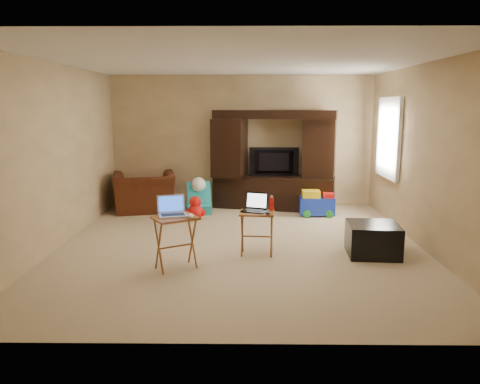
{
  "coord_description": "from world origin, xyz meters",
  "views": [
    {
      "loc": [
        0.07,
        -6.3,
        1.93
      ],
      "look_at": [
        0.0,
        -0.2,
        0.8
      ],
      "focal_mm": 35.0,
      "sensor_mm": 36.0,
      "label": 1
    }
  ],
  "objects_px": {
    "child_rocker": "(198,198)",
    "water_bottle": "(272,204)",
    "laptop_left": "(173,206)",
    "mouse_left": "(190,216)",
    "television": "(274,162)",
    "tray_table_left": "(176,243)",
    "laptop_right": "(254,203)",
    "recliner": "(144,192)",
    "mouse_right": "(267,212)",
    "ottoman": "(373,239)",
    "plush_toy": "(195,208)",
    "entertainment_center": "(274,160)",
    "tray_table_right": "(257,233)",
    "push_toy": "(317,203)"
  },
  "relations": [
    {
      "from": "ottoman",
      "to": "water_bottle",
      "type": "xyz_separation_m",
      "value": [
        -1.33,
        0.06,
        0.46
      ]
    },
    {
      "from": "water_bottle",
      "to": "child_rocker",
      "type": "bearing_deg",
      "value": 117.65
    },
    {
      "from": "entertainment_center",
      "to": "mouse_left",
      "type": "height_order",
      "value": "entertainment_center"
    },
    {
      "from": "mouse_right",
      "to": "ottoman",
      "type": "bearing_deg",
      "value": 5.65
    },
    {
      "from": "mouse_left",
      "to": "mouse_right",
      "type": "xyz_separation_m",
      "value": [
        0.92,
        0.49,
        -0.07
      ]
    },
    {
      "from": "tray_table_left",
      "to": "laptop_right",
      "type": "distance_m",
      "value": 1.16
    },
    {
      "from": "television",
      "to": "ottoman",
      "type": "bearing_deg",
      "value": 112.99
    },
    {
      "from": "child_rocker",
      "to": "plush_toy",
      "type": "relative_size",
      "value": 1.37
    },
    {
      "from": "child_rocker",
      "to": "water_bottle",
      "type": "height_order",
      "value": "water_bottle"
    },
    {
      "from": "child_rocker",
      "to": "push_toy",
      "type": "relative_size",
      "value": 0.92
    },
    {
      "from": "television",
      "to": "laptop_left",
      "type": "relative_size",
      "value": 2.81
    },
    {
      "from": "push_toy",
      "to": "television",
      "type": "bearing_deg",
      "value": 142.47
    },
    {
      "from": "child_rocker",
      "to": "plush_toy",
      "type": "height_order",
      "value": "child_rocker"
    },
    {
      "from": "child_rocker",
      "to": "tray_table_right",
      "type": "xyz_separation_m",
      "value": [
        1.01,
        -2.37,
        0.0
      ]
    },
    {
      "from": "plush_toy",
      "to": "tray_table_right",
      "type": "height_order",
      "value": "tray_table_right"
    },
    {
      "from": "entertainment_center",
      "to": "plush_toy",
      "type": "relative_size",
      "value": 5.42
    },
    {
      "from": "tray_table_right",
      "to": "mouse_right",
      "type": "bearing_deg",
      "value": -37.54
    },
    {
      "from": "tray_table_right",
      "to": "laptop_right",
      "type": "distance_m",
      "value": 0.41
    },
    {
      "from": "laptop_left",
      "to": "mouse_left",
      "type": "bearing_deg",
      "value": -42.01
    },
    {
      "from": "child_rocker",
      "to": "laptop_right",
      "type": "distance_m",
      "value": 2.58
    },
    {
      "from": "recliner",
      "to": "water_bottle",
      "type": "height_order",
      "value": "water_bottle"
    },
    {
      "from": "child_rocker",
      "to": "ottoman",
      "type": "bearing_deg",
      "value": -55.97
    },
    {
      "from": "recliner",
      "to": "entertainment_center",
      "type": "bearing_deg",
      "value": 173.46
    },
    {
      "from": "television",
      "to": "recliner",
      "type": "relative_size",
      "value": 0.86
    },
    {
      "from": "entertainment_center",
      "to": "laptop_left",
      "type": "height_order",
      "value": "entertainment_center"
    },
    {
      "from": "laptop_right",
      "to": "mouse_right",
      "type": "height_order",
      "value": "laptop_right"
    },
    {
      "from": "recliner",
      "to": "plush_toy",
      "type": "relative_size",
      "value": 2.62
    },
    {
      "from": "plush_toy",
      "to": "laptop_right",
      "type": "bearing_deg",
      "value": -62.72
    },
    {
      "from": "ottoman",
      "to": "laptop_right",
      "type": "height_order",
      "value": "laptop_right"
    },
    {
      "from": "laptop_left",
      "to": "laptop_right",
      "type": "relative_size",
      "value": 1.11
    },
    {
      "from": "recliner",
      "to": "laptop_left",
      "type": "height_order",
      "value": "laptop_left"
    },
    {
      "from": "recliner",
      "to": "push_toy",
      "type": "bearing_deg",
      "value": 160.92
    },
    {
      "from": "child_rocker",
      "to": "mouse_left",
      "type": "height_order",
      "value": "mouse_left"
    },
    {
      "from": "entertainment_center",
      "to": "laptop_right",
      "type": "bearing_deg",
      "value": -85.48
    },
    {
      "from": "recliner",
      "to": "mouse_left",
      "type": "xyz_separation_m",
      "value": [
        1.23,
        -3.17,
        0.31
      ]
    },
    {
      "from": "child_rocker",
      "to": "laptop_left",
      "type": "xyz_separation_m",
      "value": [
        -0.0,
        -2.88,
        0.47
      ]
    },
    {
      "from": "child_rocker",
      "to": "television",
      "type": "bearing_deg",
      "value": 5.41
    },
    {
      "from": "push_toy",
      "to": "tray_table_left",
      "type": "relative_size",
      "value": 0.97
    },
    {
      "from": "recliner",
      "to": "ottoman",
      "type": "distance_m",
      "value": 4.35
    },
    {
      "from": "child_rocker",
      "to": "laptop_left",
      "type": "distance_m",
      "value": 2.92
    },
    {
      "from": "child_rocker",
      "to": "water_bottle",
      "type": "bearing_deg",
      "value": -75.36
    },
    {
      "from": "television",
      "to": "recliner",
      "type": "distance_m",
      "value": 2.48
    },
    {
      "from": "tray_table_left",
      "to": "laptop_left",
      "type": "relative_size",
      "value": 1.91
    },
    {
      "from": "tray_table_left",
      "to": "laptop_left",
      "type": "distance_m",
      "value": 0.44
    },
    {
      "from": "entertainment_center",
      "to": "tray_table_right",
      "type": "height_order",
      "value": "entertainment_center"
    },
    {
      "from": "television",
      "to": "laptop_left",
      "type": "distance_m",
      "value": 3.63
    },
    {
      "from": "television",
      "to": "ottoman",
      "type": "height_order",
      "value": "television"
    },
    {
      "from": "ottoman",
      "to": "laptop_right",
      "type": "xyz_separation_m",
      "value": [
        -1.56,
        0.0,
        0.49
      ]
    },
    {
      "from": "television",
      "to": "mouse_left",
      "type": "distance_m",
      "value": 3.65
    },
    {
      "from": "recliner",
      "to": "ottoman",
      "type": "bearing_deg",
      "value": 131.05
    }
  ]
}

